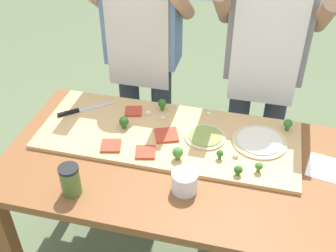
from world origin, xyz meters
name	(u,v)px	position (x,y,z in m)	size (l,w,h in m)	color
prep_table	(173,176)	(0.00, 0.00, 0.67)	(1.53, 0.84, 0.78)	brown
cutting_board	(169,135)	(-0.06, 0.15, 0.79)	(1.23, 0.49, 0.02)	tan
chefs_knife	(78,111)	(-0.55, 0.22, 0.80)	(0.24, 0.20, 0.02)	#B7BABF
pizza_whole_white_garlic	(260,141)	(0.37, 0.19, 0.81)	(0.25, 0.25, 0.02)	beige
pizza_whole_pesto_green	(205,137)	(0.12, 0.16, 0.81)	(0.19, 0.19, 0.02)	beige
pizza_slice_center	(111,146)	(-0.29, -0.01, 0.80)	(0.09, 0.09, 0.01)	#BC3D28
pizza_slice_far_left	(167,135)	(-0.06, 0.13, 0.80)	(0.11, 0.11, 0.01)	#BC3D28
pizza_slice_far_right	(133,111)	(-0.28, 0.28, 0.80)	(0.08, 0.08, 0.01)	#BC3D28
pizza_slice_near_right	(145,152)	(-0.13, -0.01, 0.80)	(0.09, 0.09, 0.01)	#BC3D28
broccoli_floret_center_right	(288,124)	(0.49, 0.32, 0.83)	(0.04, 0.04, 0.06)	#3F7220
broccoli_floret_front_mid	(162,104)	(-0.14, 0.34, 0.84)	(0.04, 0.04, 0.06)	#366618
broccoli_floret_front_right	(259,166)	(0.37, -0.01, 0.83)	(0.03, 0.03, 0.05)	#487A23
broccoli_floret_back_right	(238,170)	(0.29, -0.05, 0.83)	(0.04, 0.04, 0.05)	#366618
broccoli_floret_center_left	(178,153)	(0.02, -0.02, 0.83)	(0.05, 0.05, 0.06)	#487A23
broccoli_floret_front_left	(220,154)	(0.20, 0.03, 0.83)	(0.03, 0.03, 0.05)	#366618
broccoli_floret_back_left	(124,122)	(-0.28, 0.14, 0.83)	(0.05, 0.05, 0.06)	#2C5915
cheese_crumble_a	(235,156)	(0.27, 0.06, 0.81)	(0.02, 0.02, 0.02)	silver
cheese_crumble_b	(209,114)	(0.10, 0.35, 0.81)	(0.02, 0.02, 0.02)	white
cheese_crumble_c	(148,114)	(-0.19, 0.27, 0.81)	(0.02, 0.02, 0.02)	silver
cheese_crumble_d	(163,119)	(-0.11, 0.25, 0.81)	(0.02, 0.02, 0.02)	silver
flour_cup	(185,183)	(0.09, -0.17, 0.82)	(0.11, 0.11, 0.09)	white
sauce_jar	(70,180)	(-0.36, -0.30, 0.85)	(0.08, 0.08, 0.13)	#517033
recipe_note	(323,167)	(0.65, 0.10, 0.78)	(0.13, 0.17, 0.00)	white
cook_left	(143,45)	(-0.33, 0.64, 1.00)	(0.54, 0.39, 1.67)	#333847
cook_right	(265,58)	(0.34, 0.64, 1.00)	(0.54, 0.39, 1.67)	#333847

